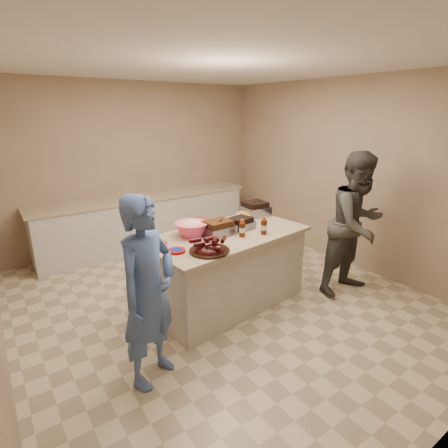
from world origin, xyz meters
TOP-DOWN VIEW (x-y plane):
  - room at (0.00, 0.00)m, footprint 4.50×5.00m
  - back_counter at (0.00, 2.20)m, footprint 3.60×0.64m
  - island at (0.04, -0.09)m, footprint 1.98×1.19m
  - rib_platter at (-0.42, -0.44)m, footprint 0.53×0.53m
  - pulled_pork_tray at (-0.06, -0.07)m, footprint 0.37×0.29m
  - brisket_tray at (0.27, -0.05)m, footprint 0.33×0.29m
  - roasting_pan at (0.78, 0.29)m, footprint 0.34×0.34m
  - coleslaw_bowl at (-0.32, 0.07)m, footprint 0.42×0.42m
  - sausage_plate at (0.10, 0.12)m, footprint 0.29×0.29m
  - mac_cheese_dish at (0.69, 0.30)m, footprint 0.32×0.26m
  - bbq_bottle_a at (0.12, -0.28)m, footprint 0.07×0.07m
  - bbq_bottle_b at (0.37, -0.36)m, footprint 0.08×0.08m
  - mustard_bottle at (-0.04, 0.02)m, footprint 0.05×0.05m
  - sauce_bowl at (-0.07, 0.10)m, footprint 0.12×0.05m
  - plate_stack_large at (-0.82, -0.00)m, footprint 0.30×0.30m
  - plate_stack_small at (-0.69, -0.26)m, footprint 0.19×0.19m
  - plastic_cup at (-0.74, 0.22)m, footprint 0.11×0.11m
  - basket_stack at (-0.12, 0.29)m, footprint 0.22×0.17m
  - guest_blue at (-1.20, -0.74)m, footprint 1.29×1.73m
  - guest_gray at (1.55, -0.75)m, footprint 0.93×1.82m

SIDE VIEW (x-z plane):
  - room at x=0.00m, z-range -1.35..1.35m
  - island at x=0.04m, z-range -0.45..0.45m
  - guest_blue at x=-1.20m, z-range -0.20..0.20m
  - guest_gray at x=1.55m, z-range -0.34..0.34m
  - back_counter at x=0.00m, z-range 0.00..0.90m
  - rib_platter at x=-0.42m, z-range 0.81..0.97m
  - pulled_pork_tray at x=-0.06m, z-range 0.84..0.94m
  - brisket_tray at x=0.27m, z-range 0.85..0.93m
  - roasting_pan at x=0.78m, z-range 0.83..0.96m
  - coleslaw_bowl at x=-0.32m, z-range 0.76..1.02m
  - sausage_plate at x=0.10m, z-range 0.87..0.92m
  - mac_cheese_dish at x=0.69m, z-range 0.85..0.93m
  - bbq_bottle_a at x=0.12m, z-range 0.79..0.99m
  - bbq_bottle_b at x=0.37m, z-range 0.79..1.00m
  - mustard_bottle at x=-0.04m, z-range 0.83..0.95m
  - sauce_bowl at x=-0.07m, z-range 0.83..0.95m
  - plate_stack_large at x=-0.82m, z-range 0.87..0.91m
  - plate_stack_small at x=-0.69m, z-range 0.88..0.90m
  - plastic_cup at x=-0.74m, z-range 0.84..0.94m
  - basket_stack at x=-0.12m, z-range 0.84..0.94m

